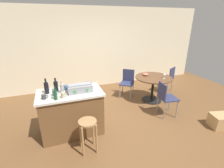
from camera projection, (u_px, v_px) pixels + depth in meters
name	position (u px, v px, depth m)	size (l,w,h in m)	color
ground_plane	(124.00, 118.00, 4.03)	(8.80, 8.80, 0.00)	brown
back_wall	(97.00, 49.00, 5.67)	(8.00, 0.10, 2.70)	beige
kitchen_island	(72.00, 112.00, 3.40)	(1.27, 0.72, 0.94)	brown
wooden_stool	(88.00, 129.00, 2.89)	(0.32, 0.32, 0.63)	#A37A4C
dining_table	(153.00, 83.00, 4.75)	(1.04, 1.04, 0.74)	black
folding_chair_near	(168.00, 78.00, 5.32)	(0.54, 0.54, 0.88)	navy
folding_chair_far	(127.00, 81.00, 5.07)	(0.56, 0.56, 0.85)	navy
folding_chair_left	(166.00, 97.00, 4.00)	(0.44, 0.44, 0.87)	navy
toolbox	(80.00, 88.00, 3.22)	(0.47, 0.26, 0.17)	gray
bottle_0	(47.00, 86.00, 3.28)	(0.08, 0.08, 0.22)	#B7B2AD
bottle_1	(46.00, 88.00, 3.13)	(0.08, 0.08, 0.31)	black
bottle_2	(62.00, 88.00, 3.17)	(0.07, 0.07, 0.25)	#B7B2AD
bottle_3	(55.00, 95.00, 2.89)	(0.06, 0.06, 0.25)	#194C23
bottle_4	(56.00, 86.00, 3.26)	(0.08, 0.08, 0.27)	black
cup_0	(89.00, 84.00, 3.54)	(0.11, 0.08, 0.09)	#383838
cup_1	(44.00, 97.00, 2.93)	(0.12, 0.08, 0.08)	#383838
cup_2	(63.00, 95.00, 2.98)	(0.11, 0.07, 0.10)	tan
cup_3	(66.00, 87.00, 3.32)	(0.11, 0.07, 0.10)	#4C7099
cup_4	(55.00, 93.00, 3.06)	(0.11, 0.08, 0.11)	#4C7099
wine_glass	(164.00, 75.00, 4.52)	(0.07, 0.07, 0.14)	silver
serving_bowl	(145.00, 74.00, 4.83)	(0.18, 0.18, 0.07)	#DB6651
cardboard_box	(221.00, 121.00, 3.67)	(0.45, 0.34, 0.30)	tan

